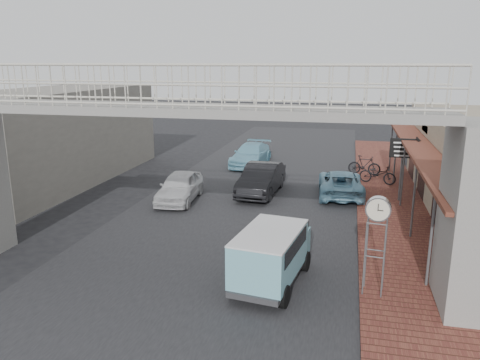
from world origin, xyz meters
The scene contains 14 objects.
ground centered at (0.00, 0.00, 0.00)m, with size 120.00×120.00×0.00m, color black.
road_strip centered at (0.00, 0.00, 0.01)m, with size 10.00×60.00×0.01m, color black.
sidewalk centered at (6.50, 3.00, 0.05)m, with size 3.00×40.00×0.10m, color brown.
footbridge centered at (0.00, -4.00, 3.18)m, with size 16.40×2.40×6.34m.
building_far_left centered at (-11.00, 6.00, 2.50)m, with size 5.00×14.00×5.00m, color gray.
white_hatchback centered at (-3.19, 3.72, 0.69)m, with size 1.62×4.03×1.37m, color silver.
dark_sedan centered at (0.34, 5.81, 0.75)m, with size 1.58×4.54×1.50m, color black.
angkot_curb centered at (4.20, 6.39, 0.62)m, with size 2.06×4.48×1.24m, color #6AA0B8.
angkot_far centered at (-1.56, 12.23, 0.68)m, with size 1.89×4.66×1.35m, color #77B7CF.
angkot_van centered at (2.46, -3.81, 1.10)m, with size 2.04×3.71×1.73m.
motorcycle_near centered at (6.07, 8.85, 0.61)m, with size 0.68×1.94×1.02m, color black.
motorcycle_far centered at (5.42, 10.80, 0.65)m, with size 0.52×1.82×1.10m, color black.
street_clock centered at (5.35, -3.78, 2.42)m, with size 0.71×0.60×2.80m.
arrow_sign centered at (7.66, 5.80, 2.55)m, with size 1.74×1.10×3.03m.
Camera 1 is at (4.47, -16.37, 6.42)m, focal length 35.00 mm.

